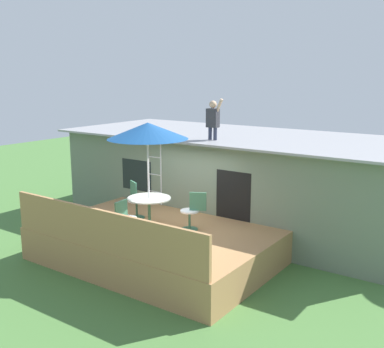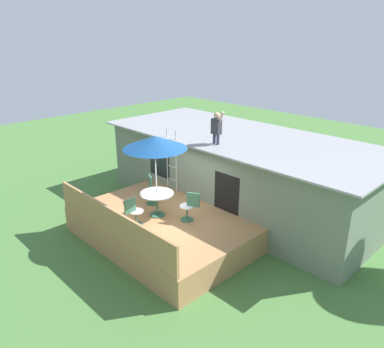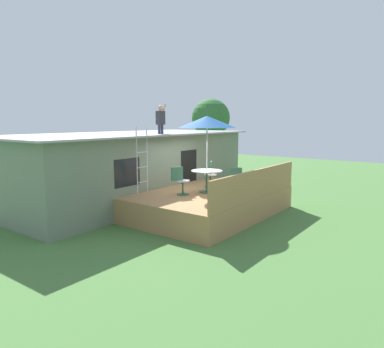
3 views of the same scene
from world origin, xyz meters
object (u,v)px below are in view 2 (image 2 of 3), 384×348
Objects in this scene: patio_table at (157,198)px; patio_umbrella at (155,142)px; step_ladder at (172,160)px; patio_chair_left at (151,190)px; patio_chair_near at (134,212)px; person_figure at (217,126)px; patio_chair_right at (189,207)px.

patio_umbrella is at bearing 33.69° from patio_table.
patio_chair_left is (0.43, -1.30, -0.64)m from step_ladder.
patio_chair_near is at bearing -28.28° from patio_chair_left.
person_figure is at bearing 85.77° from patio_chair_left.
person_figure is (0.32, 2.30, 1.92)m from patio_table.
step_ladder reaches higher than patio_chair_left.
step_ladder is at bearing 136.28° from patio_chair_left.
patio_chair_right reaches higher than patio_table.
person_figure reaches higher than patio_umbrella.
person_figure is 3.00m from patio_chair_left.
patio_chair_right is (1.78, 0.02, 0.00)m from patio_chair_left.
patio_umbrella is 2.76× the size of patio_chair_left.
patio_umbrella is 2.76× the size of patio_chair_right.
patio_chair_right is (2.22, -1.27, -0.64)m from step_ladder.
person_figure is at bearing 81.98° from patio_umbrella.
patio_table is at bearing 0.00° from patio_chair_near.
patio_table is 1.13× the size of patio_chair_near.
step_ladder is 2.64m from patio_chair_right.
patio_table is 1.06m from patio_chair_right.
patio_table is 0.95m from patio_chair_near.
patio_umbrella is 2.33m from person_figure.
person_figure is at bearing 19.35° from step_ladder.
patio_chair_near is at bearing 32.21° from patio_chair_right.
patio_table is 2.22m from step_ladder.
step_ladder reaches higher than patio_chair_right.
patio_chair_left is (-1.16, -1.86, -2.05)m from person_figure.
step_ladder is 2.39× the size of patio_chair_right.
patio_chair_near reaches higher than patio_table.
patio_umbrella reaches higher than step_ladder.
patio_umbrella is 2.16m from patio_chair_right.
person_figure is at bearing 81.98° from patio_table.
patio_umbrella is at bearing -53.84° from step_ladder.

